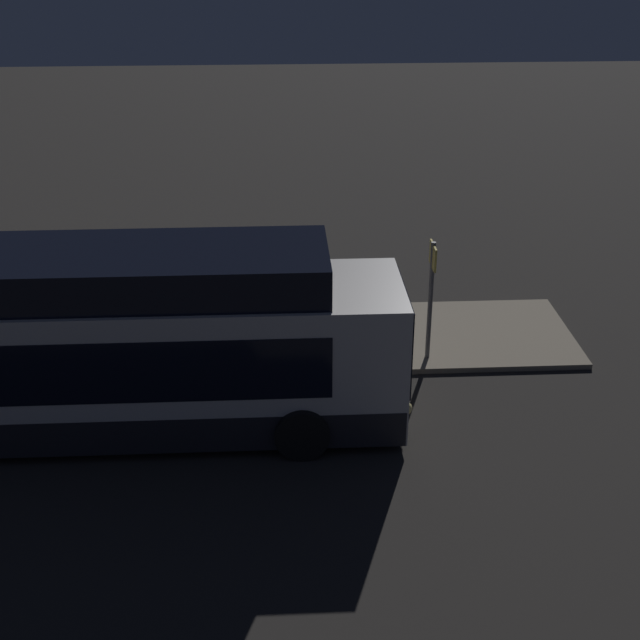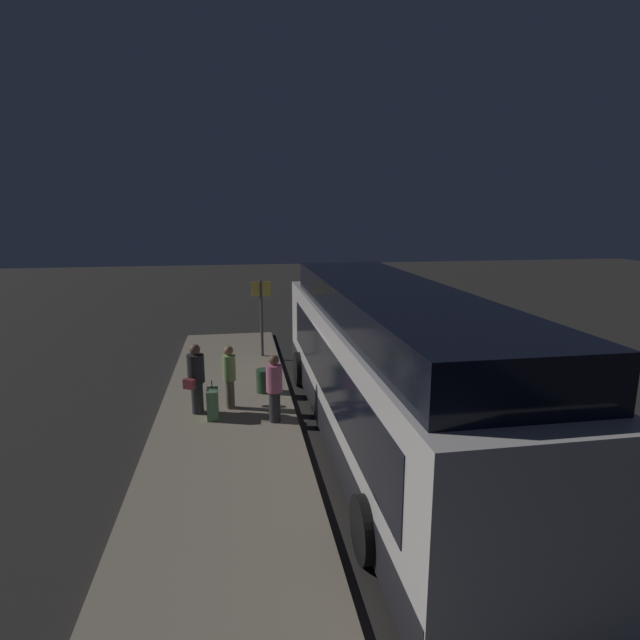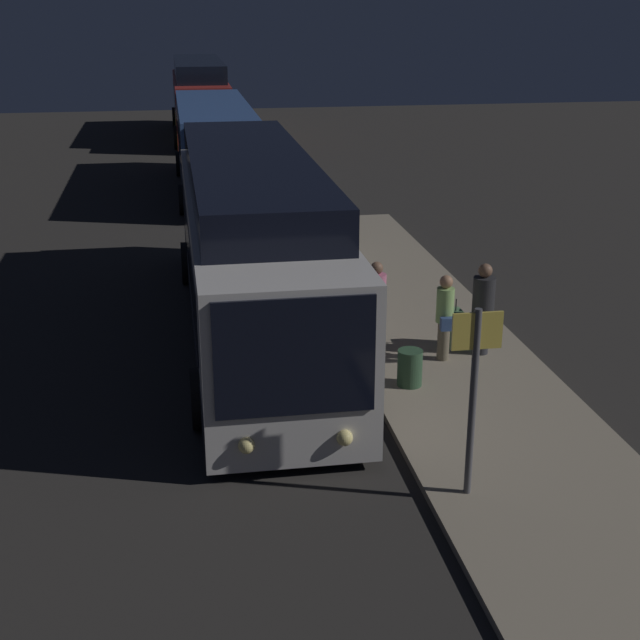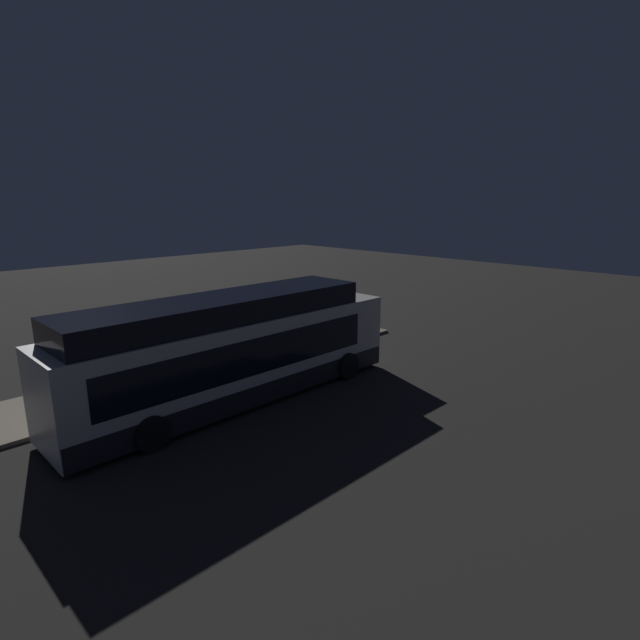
{
  "view_description": "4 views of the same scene",
  "coord_description": "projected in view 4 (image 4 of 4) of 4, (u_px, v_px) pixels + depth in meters",
  "views": [
    {
      "loc": [
        3.2,
        -14.96,
        9.32
      ],
      "look_at": [
        4.04,
        0.51,
        1.87
      ],
      "focal_mm": 50.0,
      "sensor_mm": 36.0,
      "label": 1
    },
    {
      "loc": [
        -10.53,
        2.93,
        5.04
      ],
      "look_at": [
        4.04,
        0.51,
        1.87
      ],
      "focal_mm": 28.0,
      "sensor_mm": 36.0,
      "label": 2
    },
    {
      "loc": [
        16.73,
        -1.6,
        6.54
      ],
      "look_at": [
        4.04,
        0.51,
        1.87
      ],
      "focal_mm": 50.0,
      "sensor_mm": 36.0,
      "label": 3
    },
    {
      "loc": [
        -9.67,
        -13.22,
        6.65
      ],
      "look_at": [
        4.04,
        0.51,
        1.87
      ],
      "focal_mm": 28.0,
      "sensor_mm": 36.0,
      "label": 4
    }
  ],
  "objects": [
    {
      "name": "ground",
      "position": [
        248.0,
        394.0,
        17.3
      ],
      "size": [
        80.0,
        80.0,
        0.0
      ],
      "primitive_type": "plane",
      "color": "#2B2826"
    },
    {
      "name": "sign_post",
      "position": [
        332.0,
        306.0,
        22.8
      ],
      "size": [
        0.1,
        0.68,
        2.68
      ],
      "color": "#4C4C51",
      "rests_on": "platform"
    },
    {
      "name": "suitcase",
      "position": [
        217.0,
        351.0,
        20.5
      ],
      "size": [
        0.47,
        0.27,
        0.97
      ],
      "color": "#598C59",
      "rests_on": "platform"
    },
    {
      "name": "passenger_waiting",
      "position": [
        229.0,
        349.0,
        19.07
      ],
      "size": [
        0.59,
        0.43,
        1.66
      ],
      "rotation": [
        0.0,
        0.0,
        -1.68
      ],
      "color": "#2D2D33",
      "rests_on": "platform"
    },
    {
      "name": "passenger_boarding",
      "position": [
        220.0,
        334.0,
        20.91
      ],
      "size": [
        0.68,
        0.59,
        1.78
      ],
      "rotation": [
        0.0,
        0.0,
        1.06
      ],
      "color": "#2D2D33",
      "rests_on": "platform"
    },
    {
      "name": "platform",
      "position": [
        197.0,
        370.0,
        19.57
      ],
      "size": [
        20.0,
        3.43,
        0.12
      ],
      "color": "gray",
      "rests_on": "ground"
    },
    {
      "name": "bus_lead",
      "position": [
        234.0,
        354.0,
        16.45
      ],
      "size": [
        12.2,
        2.85,
        3.6
      ],
      "color": "silver",
      "rests_on": "ground"
    },
    {
      "name": "passenger_with_bags",
      "position": [
        235.0,
        338.0,
        20.52
      ],
      "size": [
        0.51,
        0.34,
        1.65
      ],
      "rotation": [
        0.0,
        0.0,
        -1.61
      ],
      "color": "#6B604C",
      "rests_on": "platform"
    },
    {
      "name": "trash_bin",
      "position": [
        269.0,
        351.0,
        20.73
      ],
      "size": [
        0.44,
        0.44,
        0.65
      ],
      "color": "#2D4C33",
      "rests_on": "platform"
    }
  ]
}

